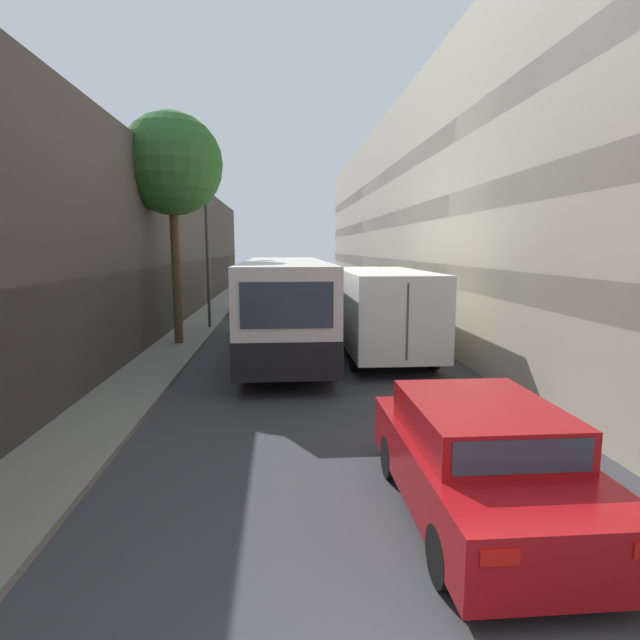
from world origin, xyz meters
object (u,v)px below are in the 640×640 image
box_truck (376,305)px  street_tree_left (172,165)px  panel_van (270,292)px  bus (285,304)px  street_lamp (206,202)px  car_hatchback (481,460)px

box_truck → street_tree_left: street_tree_left is taller
panel_van → street_tree_left: street_tree_left is taller
box_truck → street_tree_left: size_ratio=1.10×
bus → box_truck: size_ratio=1.27×
panel_van → street_lamp: street_lamp is taller
bus → panel_van: (-0.68, 9.36, -0.45)m
car_hatchback → panel_van: panel_van is taller
panel_van → street_lamp: size_ratio=0.59×
box_truck → street_tree_left: (-6.48, 1.17, 4.43)m
street_lamp → street_tree_left: bearing=-99.3°
bus → box_truck: bus is taller
car_hatchback → panel_van: bearing=98.7°
panel_van → street_tree_left: (-2.89, -8.13, 4.82)m
car_hatchback → box_truck: bearing=86.5°
box_truck → car_hatchback: bearing=-93.5°
bus → street_lamp: bearing=123.2°
panel_van → bus: bearing=-85.8°
car_hatchback → street_lamp: bearing=109.9°
box_truck → street_tree_left: 7.93m
car_hatchback → bus: (-2.29, 10.05, 0.81)m
car_hatchback → box_truck: (0.62, 10.11, 0.75)m
car_hatchback → street_lamp: street_lamp is taller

